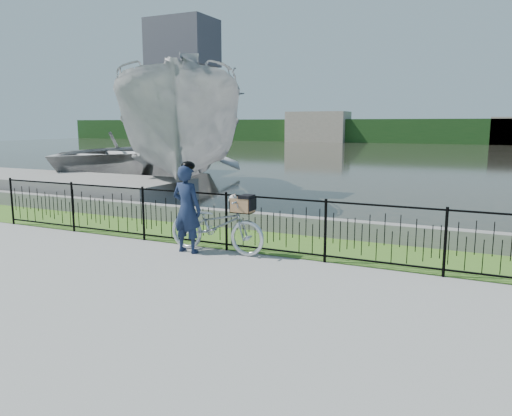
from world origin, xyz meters
The scene contains 12 objects.
ground centered at (0.00, 0.00, 0.00)m, with size 120.00×120.00×0.00m, color gray.
grass_strip centered at (0.00, 2.60, 0.00)m, with size 60.00×2.00×0.01m, color #426B21.
water centered at (0.00, 33.00, 0.00)m, with size 120.00×120.00×0.00m, color #2A2820.
quay_wall centered at (0.00, 3.60, 0.20)m, with size 60.00×0.30×0.40m, color slate.
fence centered at (0.00, 1.60, 0.58)m, with size 14.00×0.06×1.15m, color black, non-canonical shape.
far_treeline centered at (0.00, 60.00, 1.50)m, with size 120.00×6.00×3.00m, color #1E4219.
far_building_left centered at (-18.00, 58.00, 2.00)m, with size 8.00×4.00×4.00m, color #9E917F.
dock centered at (-10.00, 5.50, 0.35)m, with size 10.00×3.00×0.70m, color slate.
bicycle_rig centered at (-1.10, 1.40, 0.54)m, with size 2.02×0.70×1.17m.
cyclist centered at (-1.61, 1.16, 0.87)m, with size 0.64×0.44×1.76m.
boat_near centered at (-6.43, 8.41, 2.19)m, with size 9.22×11.41×6.00m.
boat_far centered at (-10.88, 11.10, 1.05)m, with size 7.28×10.16×2.10m.
Camera 1 is at (3.60, -6.73, 2.46)m, focal length 35.00 mm.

